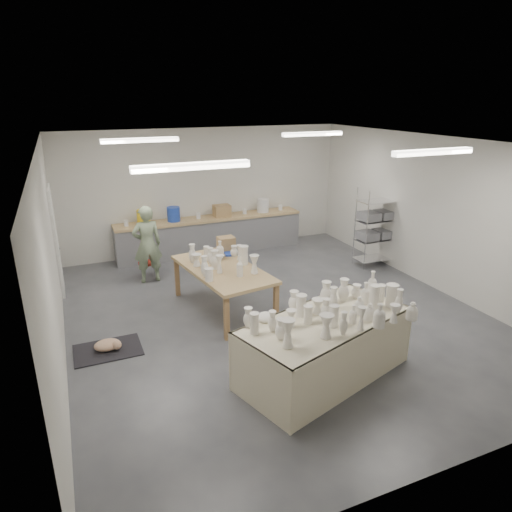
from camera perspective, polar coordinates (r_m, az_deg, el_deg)
name	(u,v)px	position (r m, az deg, el deg)	size (l,w,h in m)	color
room	(268,201)	(7.62, 1.48, 6.88)	(8.00, 8.02, 3.00)	#424449
back_counter	(211,234)	(11.32, -5.70, 2.79)	(4.60, 0.60, 1.24)	tan
wire_shelf	(376,226)	(10.68, 14.80, 3.63)	(0.88, 0.48, 1.80)	silver
drying_table	(325,345)	(6.47, 8.68, -10.92)	(2.68, 1.89, 1.23)	olive
work_table	(222,264)	(8.24, -4.24, -1.06)	(1.40, 2.31, 1.18)	tan
rug	(108,350)	(7.52, -18.03, -11.11)	(1.00, 0.70, 0.02)	black
cat	(109,345)	(7.47, -17.95, -10.50)	(0.40, 0.30, 0.17)	white
potter	(147,244)	(9.65, -13.44, 1.42)	(0.59, 0.39, 1.63)	gray
red_stool	(147,263)	(10.07, -13.49, -0.92)	(0.44, 0.44, 0.34)	#A22717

